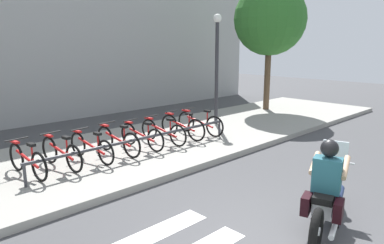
{
  "coord_description": "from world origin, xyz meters",
  "views": [
    {
      "loc": [
        -3.88,
        -2.27,
        2.78
      ],
      "look_at": [
        0.96,
        2.74,
        1.26
      ],
      "focal_mm": 33.08,
      "sensor_mm": 36.0,
      "label": 1
    }
  ],
  "objects_px": {
    "bike_rack": "(143,139)",
    "bicycle_4": "(142,136)",
    "motorcycle": "(327,199)",
    "rider": "(327,178)",
    "bicycle_5": "(163,131)",
    "bicycle_7": "(200,123)",
    "street_lamp": "(217,59)",
    "bicycle_6": "(182,127)",
    "tree_near_rack": "(270,19)",
    "bicycle_1": "(61,153)",
    "bicycle_0": "(27,160)",
    "bicycle_2": "(91,147)",
    "bicycle_3": "(118,141)"
  },
  "relations": [
    {
      "from": "motorcycle",
      "to": "bicycle_6",
      "type": "xyz_separation_m",
      "value": [
        1.61,
        5.05,
        0.04
      ]
    },
    {
      "from": "bicycle_0",
      "to": "bicycle_4",
      "type": "distance_m",
      "value": 2.85
    },
    {
      "from": "bicycle_4",
      "to": "motorcycle",
      "type": "bearing_deg",
      "value": -92.09
    },
    {
      "from": "bicycle_1",
      "to": "bicycle_2",
      "type": "xyz_separation_m",
      "value": [
        0.71,
        0.0,
        -0.01
      ]
    },
    {
      "from": "motorcycle",
      "to": "rider",
      "type": "xyz_separation_m",
      "value": [
        -0.08,
        -0.02,
        0.37
      ]
    },
    {
      "from": "bicycle_4",
      "to": "tree_near_rack",
      "type": "relative_size",
      "value": 0.31
    },
    {
      "from": "bicycle_3",
      "to": "bicycle_4",
      "type": "xyz_separation_m",
      "value": [
        0.71,
        0.0,
        -0.01
      ]
    },
    {
      "from": "motorcycle",
      "to": "bicycle_5",
      "type": "xyz_separation_m",
      "value": [
        0.9,
        5.05,
        0.03
      ]
    },
    {
      "from": "bicycle_1",
      "to": "bicycle_2",
      "type": "bearing_deg",
      "value": 0.1
    },
    {
      "from": "bicycle_5",
      "to": "tree_near_rack",
      "type": "distance_m",
      "value": 7.32
    },
    {
      "from": "bicycle_5",
      "to": "bicycle_6",
      "type": "distance_m",
      "value": 0.71
    },
    {
      "from": "motorcycle",
      "to": "bicycle_3",
      "type": "distance_m",
      "value": 5.08
    },
    {
      "from": "bicycle_4",
      "to": "bicycle_6",
      "type": "distance_m",
      "value": 1.42
    },
    {
      "from": "motorcycle",
      "to": "bicycle_0",
      "type": "distance_m",
      "value": 5.71
    },
    {
      "from": "bicycle_3",
      "to": "bike_rack",
      "type": "height_order",
      "value": "bicycle_3"
    },
    {
      "from": "bicycle_5",
      "to": "bike_rack",
      "type": "relative_size",
      "value": 0.3
    },
    {
      "from": "motorcycle",
      "to": "street_lamp",
      "type": "bearing_deg",
      "value": 56.52
    },
    {
      "from": "rider",
      "to": "street_lamp",
      "type": "height_order",
      "value": "street_lamp"
    },
    {
      "from": "rider",
      "to": "bicycle_2",
      "type": "relative_size",
      "value": 0.86
    },
    {
      "from": "bicycle_4",
      "to": "bicycle_6",
      "type": "xyz_separation_m",
      "value": [
        1.42,
        -0.0,
        0.02
      ]
    },
    {
      "from": "bicycle_1",
      "to": "bicycle_3",
      "type": "xyz_separation_m",
      "value": [
        1.42,
        -0.0,
        0.0
      ]
    },
    {
      "from": "bicycle_0",
      "to": "bicycle_7",
      "type": "height_order",
      "value": "bicycle_7"
    },
    {
      "from": "bicycle_0",
      "to": "street_lamp",
      "type": "distance_m",
      "value": 6.75
    },
    {
      "from": "bicycle_3",
      "to": "tree_near_rack",
      "type": "relative_size",
      "value": 0.31
    },
    {
      "from": "rider",
      "to": "bike_rack",
      "type": "bearing_deg",
      "value": 91.21
    },
    {
      "from": "rider",
      "to": "tree_near_rack",
      "type": "bearing_deg",
      "value": 39.67
    },
    {
      "from": "bicycle_0",
      "to": "bicycle_2",
      "type": "bearing_deg",
      "value": 0.04
    },
    {
      "from": "motorcycle",
      "to": "bike_rack",
      "type": "bearing_deg",
      "value": 92.18
    },
    {
      "from": "bicycle_1",
      "to": "street_lamp",
      "type": "xyz_separation_m",
      "value": [
        5.74,
        0.68,
        1.82
      ]
    },
    {
      "from": "bicycle_2",
      "to": "bicycle_4",
      "type": "distance_m",
      "value": 1.42
    },
    {
      "from": "bicycle_1",
      "to": "bicycle_5",
      "type": "relative_size",
      "value": 0.95
    },
    {
      "from": "bicycle_4",
      "to": "bike_rack",
      "type": "xyz_separation_m",
      "value": [
        -0.36,
        -0.55,
        0.09
      ]
    },
    {
      "from": "bicycle_7",
      "to": "bike_rack",
      "type": "relative_size",
      "value": 0.31
    },
    {
      "from": "bicycle_5",
      "to": "bicycle_6",
      "type": "xyz_separation_m",
      "value": [
        0.71,
        -0.0,
        0.02
      ]
    },
    {
      "from": "bicycle_2",
      "to": "bicycle_4",
      "type": "xyz_separation_m",
      "value": [
        1.42,
        -0.0,
        0.0
      ]
    },
    {
      "from": "bike_rack",
      "to": "tree_near_rack",
      "type": "relative_size",
      "value": 1.07
    },
    {
      "from": "bike_rack",
      "to": "bicycle_3",
      "type": "bearing_deg",
      "value": 122.75
    },
    {
      "from": "bicycle_5",
      "to": "motorcycle",
      "type": "bearing_deg",
      "value": -100.07
    },
    {
      "from": "bicycle_3",
      "to": "bicycle_5",
      "type": "distance_m",
      "value": 1.42
    },
    {
      "from": "tree_near_rack",
      "to": "bicycle_2",
      "type": "bearing_deg",
      "value": -172.82
    },
    {
      "from": "bicycle_4",
      "to": "bike_rack",
      "type": "distance_m",
      "value": 0.67
    },
    {
      "from": "street_lamp",
      "to": "bicycle_4",
      "type": "bearing_deg",
      "value": -169.29
    },
    {
      "from": "bicycle_7",
      "to": "street_lamp",
      "type": "height_order",
      "value": "street_lamp"
    },
    {
      "from": "bike_rack",
      "to": "bicycle_4",
      "type": "bearing_deg",
      "value": 57.35
    },
    {
      "from": "motorcycle",
      "to": "bicycle_6",
      "type": "bearing_deg",
      "value": 72.33
    },
    {
      "from": "bicycle_7",
      "to": "bike_rack",
      "type": "height_order",
      "value": "bicycle_7"
    },
    {
      "from": "bicycle_5",
      "to": "street_lamp",
      "type": "height_order",
      "value": "street_lamp"
    },
    {
      "from": "bicycle_2",
      "to": "bicycle_3",
      "type": "relative_size",
      "value": 1.02
    },
    {
      "from": "rider",
      "to": "motorcycle",
      "type": "bearing_deg",
      "value": 14.54
    },
    {
      "from": "bicycle_1",
      "to": "motorcycle",
      "type": "bearing_deg",
      "value": -68.87
    }
  ]
}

